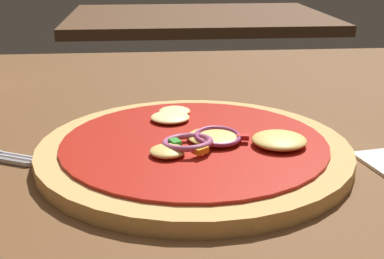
{
  "coord_description": "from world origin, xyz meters",
  "views": [
    {
      "loc": [
        -0.09,
        -0.44,
        0.21
      ],
      "look_at": [
        -0.05,
        0.02,
        0.05
      ],
      "focal_mm": 49.17,
      "sensor_mm": 36.0,
      "label": 1
    }
  ],
  "objects": [
    {
      "name": "dining_table",
      "position": [
        0.0,
        0.0,
        0.01
      ],
      "size": [
        1.32,
        0.99,
        0.03
      ],
      "color": "brown",
      "rests_on": "ground"
    },
    {
      "name": "background_table",
      "position": [
        0.05,
        1.02,
        0.01
      ],
      "size": [
        0.7,
        0.51,
        0.03
      ],
      "color": "#4C301C",
      "rests_on": "ground"
    },
    {
      "name": "pizza",
      "position": [
        -0.05,
        0.0,
        0.04
      ],
      "size": [
        0.28,
        0.28,
        0.03
      ],
      "color": "tan",
      "rests_on": "dining_table"
    }
  ]
}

